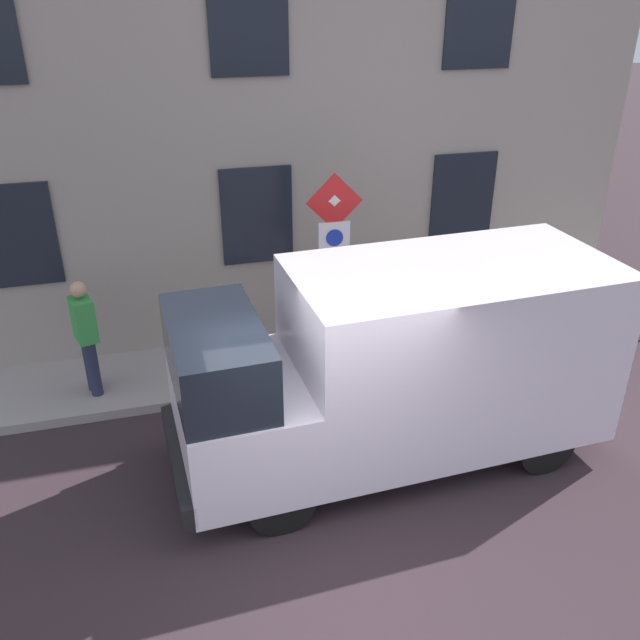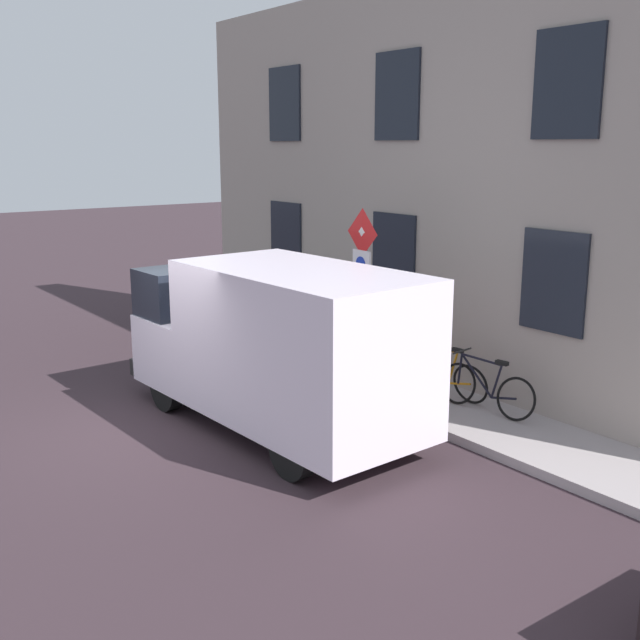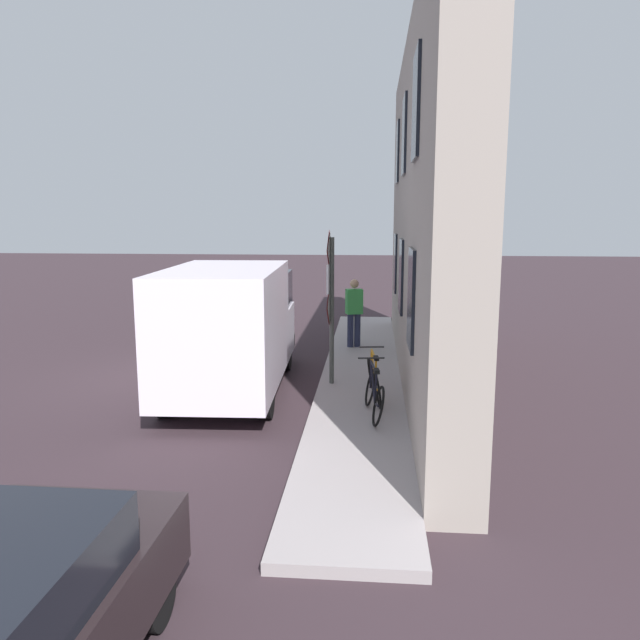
{
  "view_description": "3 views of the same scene",
  "coord_description": "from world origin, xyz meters",
  "px_view_note": "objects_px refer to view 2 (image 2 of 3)",
  "views": [
    {
      "loc": [
        -5.1,
        1.7,
        5.42
      ],
      "look_at": [
        3.05,
        -0.56,
        1.14
      ],
      "focal_mm": 37.59,
      "sensor_mm": 36.0,
      "label": 1
    },
    {
      "loc": [
        -4.59,
        -10.13,
        4.17
      ],
      "look_at": [
        2.91,
        -0.12,
        1.27
      ],
      "focal_mm": 42.69,
      "sensor_mm": 36.0,
      "label": 2
    },
    {
      "loc": [
        4.08,
        -12.65,
        3.47
      ],
      "look_at": [
        3.0,
        -0.06,
        1.28
      ],
      "focal_mm": 34.53,
      "sensor_mm": 36.0,
      "label": 3
    }
  ],
  "objects_px": {
    "bicycle_black": "(486,388)",
    "pedestrian": "(267,301)",
    "delivery_van": "(275,343)",
    "bicycle_orange": "(443,374)",
    "sign_post_stacked": "(362,281)"
  },
  "relations": [
    {
      "from": "bicycle_black",
      "to": "pedestrian",
      "type": "distance_m",
      "value": 5.43
    },
    {
      "from": "pedestrian",
      "to": "delivery_van",
      "type": "bearing_deg",
      "value": 132.36
    },
    {
      "from": "pedestrian",
      "to": "bicycle_orange",
      "type": "bearing_deg",
      "value": 170.14
    },
    {
      "from": "sign_post_stacked",
      "to": "bicycle_black",
      "type": "bearing_deg",
      "value": -65.3
    },
    {
      "from": "bicycle_black",
      "to": "bicycle_orange",
      "type": "distance_m",
      "value": 0.9
    },
    {
      "from": "sign_post_stacked",
      "to": "bicycle_black",
      "type": "height_order",
      "value": "sign_post_stacked"
    },
    {
      "from": "delivery_van",
      "to": "bicycle_orange",
      "type": "height_order",
      "value": "delivery_van"
    },
    {
      "from": "sign_post_stacked",
      "to": "pedestrian",
      "type": "bearing_deg",
      "value": 83.72
    },
    {
      "from": "bicycle_black",
      "to": "pedestrian",
      "type": "height_order",
      "value": "pedestrian"
    },
    {
      "from": "pedestrian",
      "to": "bicycle_black",
      "type": "bearing_deg",
      "value": 169.07
    },
    {
      "from": "delivery_van",
      "to": "bicycle_black",
      "type": "xyz_separation_m",
      "value": [
        2.79,
        -1.63,
        -0.82
      ]
    },
    {
      "from": "sign_post_stacked",
      "to": "bicycle_black",
      "type": "distance_m",
      "value": 2.6
    },
    {
      "from": "sign_post_stacked",
      "to": "bicycle_black",
      "type": "relative_size",
      "value": 1.7
    },
    {
      "from": "bicycle_orange",
      "to": "pedestrian",
      "type": "height_order",
      "value": "pedestrian"
    },
    {
      "from": "sign_post_stacked",
      "to": "bicycle_orange",
      "type": "bearing_deg",
      "value": -49.32
    }
  ]
}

